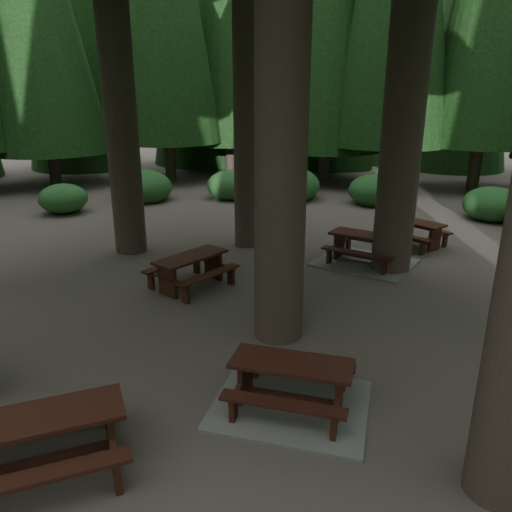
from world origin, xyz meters
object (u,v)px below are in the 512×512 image
(picnic_table_a, at_px, (291,392))
(picnic_table_d, at_px, (414,229))
(picnic_table_c, at_px, (365,254))
(picnic_table_e, at_px, (45,434))
(picnic_table_b, at_px, (191,266))

(picnic_table_a, bearing_deg, picnic_table_d, 77.87)
(picnic_table_d, bearing_deg, picnic_table_c, -86.76)
(picnic_table_c, relative_size, picnic_table_d, 1.28)
(picnic_table_c, height_order, picnic_table_d, picnic_table_c)
(picnic_table_c, height_order, picnic_table_e, picnic_table_c)
(picnic_table_a, relative_size, picnic_table_e, 0.97)
(picnic_table_a, relative_size, picnic_table_d, 1.05)
(picnic_table_a, relative_size, picnic_table_c, 0.82)
(picnic_table_a, height_order, picnic_table_c, picnic_table_c)
(picnic_table_d, bearing_deg, picnic_table_e, -77.48)
(picnic_table_b, bearing_deg, picnic_table_a, -116.09)
(picnic_table_c, xyz_separation_m, picnic_table_e, (-2.49, -8.21, 0.24))
(picnic_table_b, distance_m, picnic_table_e, 5.56)
(picnic_table_a, height_order, picnic_table_d, picnic_table_a)
(picnic_table_e, bearing_deg, picnic_table_a, 1.93)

